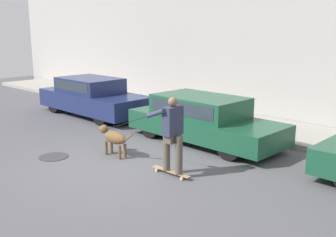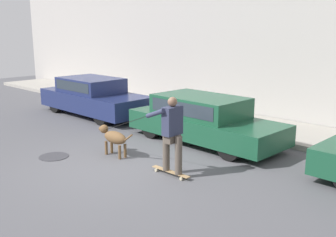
{
  "view_description": "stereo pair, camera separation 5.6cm",
  "coord_description": "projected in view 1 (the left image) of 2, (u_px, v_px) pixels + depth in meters",
  "views": [
    {
      "loc": [
        6.61,
        -5.4,
        3.08
      ],
      "look_at": [
        0.24,
        1.32,
        0.95
      ],
      "focal_mm": 42.0,
      "sensor_mm": 36.0,
      "label": 1
    },
    {
      "loc": [
        6.65,
        -5.36,
        3.08
      ],
      "look_at": [
        0.24,
        1.32,
        0.95
      ],
      "focal_mm": 42.0,
      "sensor_mm": 36.0,
      "label": 2
    }
  ],
  "objects": [
    {
      "name": "ground_plane",
      "position": [
        120.0,
        167.0,
        8.94
      ],
      "size": [
        36.0,
        36.0,
        0.0
      ],
      "primitive_type": "plane",
      "color": "#545459"
    },
    {
      "name": "back_wall",
      "position": [
        272.0,
        46.0,
        13.02
      ],
      "size": [
        32.0,
        0.3,
        5.04
      ],
      "color": "#B2ADA8",
      "rests_on": "ground_plane"
    },
    {
      "name": "sidewalk_curb",
      "position": [
        245.0,
        124.0,
        12.59
      ],
      "size": [
        30.0,
        2.43,
        0.15
      ],
      "color": "#A39E93",
      "rests_on": "ground_plane"
    },
    {
      "name": "parked_car_0",
      "position": [
        93.0,
        97.0,
        14.17
      ],
      "size": [
        4.6,
        1.78,
        1.34
      ],
      "rotation": [
        0.0,
        0.0,
        -0.01
      ],
      "color": "black",
      "rests_on": "ground_plane"
    },
    {
      "name": "parked_car_1",
      "position": [
        203.0,
        120.0,
        10.77
      ],
      "size": [
        4.52,
        1.84,
        1.28
      ],
      "rotation": [
        0.0,
        0.0,
        -0.03
      ],
      "color": "black",
      "rests_on": "ground_plane"
    },
    {
      "name": "dog",
      "position": [
        114.0,
        137.0,
        9.64
      ],
      "size": [
        1.25,
        0.31,
        0.72
      ],
      "rotation": [
        0.0,
        0.0,
        3.14
      ],
      "color": "brown",
      "rests_on": "ground_plane"
    },
    {
      "name": "skateboarder",
      "position": [
        172.0,
        132.0,
        8.21
      ],
      "size": [
        2.83,
        0.63,
        1.71
      ],
      "rotation": [
        0.0,
        0.0,
        3.15
      ],
      "color": "beige",
      "rests_on": "ground_plane"
    },
    {
      "name": "manhole_cover",
      "position": [
        54.0,
        157.0,
        9.63
      ],
      "size": [
        0.72,
        0.72,
        0.01
      ],
      "color": "#38383D",
      "rests_on": "ground_plane"
    },
    {
      "name": "fire_hydrant",
      "position": [
        162.0,
        113.0,
        13.03
      ],
      "size": [
        0.18,
        0.18,
        0.65
      ],
      "color": "#4C5156",
      "rests_on": "ground_plane"
    }
  ]
}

